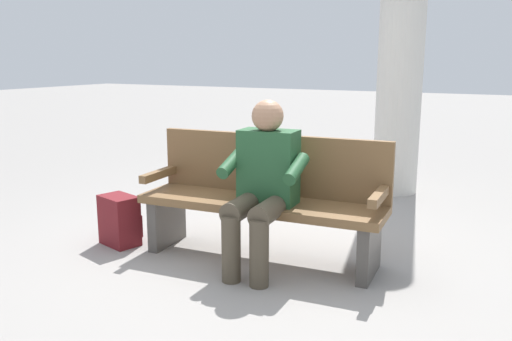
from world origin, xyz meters
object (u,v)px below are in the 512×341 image
(backpack, at_px, (120,221))
(support_pillar, at_px, (403,26))
(person_seated, at_px, (262,182))
(bench_near, at_px, (264,197))

(backpack, bearing_deg, support_pillar, -118.81)
(person_seated, height_order, backpack, person_seated)
(bench_near, bearing_deg, backpack, 10.60)
(backpack, bearing_deg, person_seated, -176.67)
(bench_near, xyz_separation_m, person_seated, (-0.10, 0.23, 0.17))
(backpack, height_order, support_pillar, support_pillar)
(person_seated, relative_size, support_pillar, 0.33)
(support_pillar, bearing_deg, backpack, 61.19)
(support_pillar, bearing_deg, bench_near, 81.16)
(person_seated, height_order, support_pillar, support_pillar)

